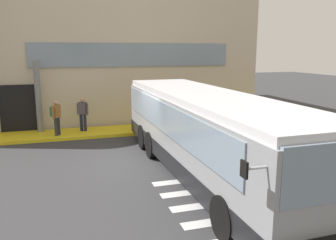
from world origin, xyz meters
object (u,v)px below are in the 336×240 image
(passenger_near_column, at_px, (56,115))
(passenger_by_doorway, at_px, (83,112))
(entry_support_column, at_px, (38,97))
(bus_main_foreground, at_px, (206,136))

(passenger_near_column, xyz_separation_m, passenger_by_doorway, (1.23, 0.52, -0.03))
(entry_support_column, relative_size, passenger_by_doorway, 2.03)
(entry_support_column, distance_m, passenger_by_doorway, 2.20)
(entry_support_column, xyz_separation_m, passenger_by_doorway, (2.00, -0.49, -0.77))
(entry_support_column, xyz_separation_m, passenger_near_column, (0.77, -1.01, -0.73))
(entry_support_column, relative_size, bus_main_foreground, 0.29)
(entry_support_column, height_order, passenger_near_column, entry_support_column)
(entry_support_column, distance_m, bus_main_foreground, 9.31)
(entry_support_column, bearing_deg, passenger_by_doorway, -13.75)
(passenger_near_column, bearing_deg, passenger_by_doorway, 23.16)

